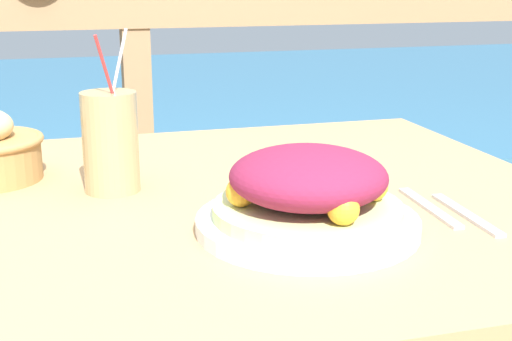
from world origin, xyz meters
TOP-DOWN VIEW (x-y plane):
  - patio_table at (0.00, 0.00)m, footprint 1.16×0.95m
  - railing_fence at (0.00, 0.83)m, footprint 2.80×0.08m
  - sea_backdrop at (0.00, 3.33)m, footprint 12.00×4.00m
  - salad_plate at (0.11, -0.18)m, footprint 0.30×0.30m
  - drink_glass at (-0.13, 0.08)m, footprint 0.09×0.09m
  - fork at (0.31, -0.14)m, footprint 0.03×0.18m
  - knife at (0.34, -0.18)m, footprint 0.02×0.18m

SIDE VIEW (x-z plane):
  - sea_backdrop at x=0.00m, z-range 0.00..0.38m
  - patio_table at x=0.00m, z-range 0.29..1.05m
  - fork at x=0.31m, z-range 0.76..0.77m
  - knife at x=0.34m, z-range 0.76..0.77m
  - railing_fence at x=0.00m, z-range 0.26..1.31m
  - salad_plate at x=0.11m, z-range 0.75..0.87m
  - drink_glass at x=-0.13m, z-range 0.72..0.97m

